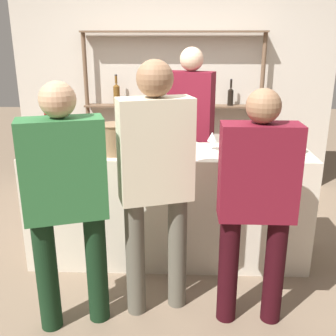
# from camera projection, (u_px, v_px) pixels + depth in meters

# --- Properties ---
(ground_plane) EXTENTS (16.00, 16.00, 0.00)m
(ground_plane) POSITION_uv_depth(u_px,v_px,m) (168.00, 256.00, 3.51)
(ground_plane) COLOR #7A6651
(bar_counter) EXTENTS (2.32, 0.59, 0.97)m
(bar_counter) POSITION_uv_depth(u_px,v_px,m) (168.00, 206.00, 3.36)
(bar_counter) COLOR beige
(bar_counter) RESTS_ON ground_plane
(back_wall) EXTENTS (3.92, 0.12, 2.80)m
(back_wall) POSITION_uv_depth(u_px,v_px,m) (174.00, 77.00, 4.88)
(back_wall) COLOR beige
(back_wall) RESTS_ON ground_plane
(back_shelf) EXTENTS (2.17, 0.18, 1.94)m
(back_shelf) POSITION_uv_depth(u_px,v_px,m) (172.00, 88.00, 4.75)
(back_shelf) COLOR brown
(back_shelf) RESTS_ON ground_plane
(counter_bottle_0) EXTENTS (0.08, 0.08, 0.31)m
(counter_bottle_0) POSITION_uv_depth(u_px,v_px,m) (141.00, 140.00, 3.08)
(counter_bottle_0) COLOR #0F1956
(counter_bottle_0) RESTS_ON bar_counter
(counter_bottle_1) EXTENTS (0.07, 0.07, 0.32)m
(counter_bottle_1) POSITION_uv_depth(u_px,v_px,m) (48.00, 137.00, 3.13)
(counter_bottle_1) COLOR black
(counter_bottle_1) RESTS_ON bar_counter
(counter_bottle_2) EXTENTS (0.08, 0.08, 0.34)m
(counter_bottle_2) POSITION_uv_depth(u_px,v_px,m) (65.00, 133.00, 3.26)
(counter_bottle_2) COLOR brown
(counter_bottle_2) RESTS_ON bar_counter
(wine_glass) EXTENTS (0.08, 0.08, 0.15)m
(wine_glass) POSITION_uv_depth(u_px,v_px,m) (212.00, 137.00, 3.21)
(wine_glass) COLOR silver
(wine_glass) RESTS_ON bar_counter
(ice_bucket) EXTENTS (0.24, 0.24, 0.24)m
(ice_bucket) POSITION_uv_depth(u_px,v_px,m) (114.00, 139.00, 3.10)
(ice_bucket) COLOR #846647
(ice_bucket) RESTS_ON bar_counter
(cork_jar) EXTENTS (0.12, 0.12, 0.12)m
(cork_jar) POSITION_uv_depth(u_px,v_px,m) (296.00, 146.00, 3.14)
(cork_jar) COLOR silver
(cork_jar) RESTS_ON bar_counter
(customer_left) EXTENTS (0.54, 0.36, 1.62)m
(customer_left) POSITION_uv_depth(u_px,v_px,m) (66.00, 194.00, 2.41)
(customer_left) COLOR black
(customer_left) RESTS_ON ground_plane
(customer_right) EXTENTS (0.48, 0.21, 1.58)m
(customer_right) POSITION_uv_depth(u_px,v_px,m) (257.00, 196.00, 2.45)
(customer_right) COLOR black
(customer_right) RESTS_ON ground_plane
(customer_center) EXTENTS (0.51, 0.34, 1.73)m
(customer_center) POSITION_uv_depth(u_px,v_px,m) (156.00, 174.00, 2.53)
(customer_center) COLOR #575347
(customer_center) RESTS_ON ground_plane
(server_behind_counter) EXTENTS (0.49, 0.33, 1.78)m
(server_behind_counter) POSITION_uv_depth(u_px,v_px,m) (191.00, 121.00, 4.02)
(server_behind_counter) COLOR black
(server_behind_counter) RESTS_ON ground_plane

